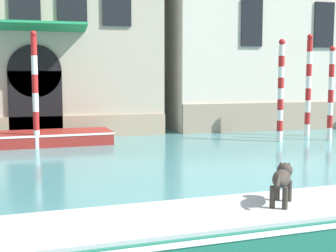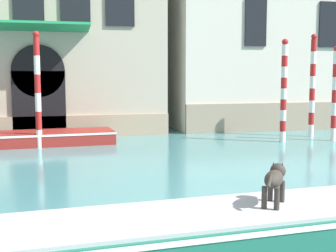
# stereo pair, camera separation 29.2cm
# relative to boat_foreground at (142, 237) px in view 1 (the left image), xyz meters

# --- Properties ---
(boat_foreground) EXTENTS (9.12, 2.38, 0.62)m
(boat_foreground) POSITION_rel_boat_foreground_xyz_m (0.00, 0.00, 0.00)
(boat_foreground) COLOR #1E6651
(boat_foreground) RESTS_ON ground_plane
(dog_on_deck) EXTENTS (0.68, 0.84, 0.66)m
(dog_on_deck) POSITION_rel_boat_foreground_xyz_m (2.45, 0.18, 0.72)
(dog_on_deck) COLOR #332D28
(dog_on_deck) RESTS_ON boat_foreground
(boat_moored_near_palazzo) EXTENTS (6.90, 2.23, 0.52)m
(boat_moored_near_palazzo) POSITION_rel_boat_foreground_xyz_m (-2.10, 12.06, -0.05)
(boat_moored_near_palazzo) COLOR maroon
(boat_moored_near_palazzo) RESTS_ON ground_plane
(mooring_pole_0) EXTENTS (0.23, 0.23, 4.35)m
(mooring_pole_0) POSITION_rel_boat_foreground_xyz_m (-1.58, 11.26, 1.86)
(mooring_pole_0) COLOR white
(mooring_pole_0) RESTS_ON ground_plane
(mooring_pole_2) EXTENTS (0.25, 0.25, 4.51)m
(mooring_pole_2) POSITION_rel_boat_foreground_xyz_m (10.06, 11.62, 1.94)
(mooring_pole_2) COLOR white
(mooring_pole_2) RESTS_ON ground_plane
(mooring_pole_3) EXTENTS (0.23, 0.23, 3.91)m
(mooring_pole_3) POSITION_rel_boat_foreground_xyz_m (10.24, 10.22, 1.65)
(mooring_pole_3) COLOR white
(mooring_pole_3) RESTS_ON ground_plane
(mooring_pole_4) EXTENTS (0.25, 0.25, 4.17)m
(mooring_pole_4) POSITION_rel_boat_foreground_xyz_m (8.04, 10.42, 1.78)
(mooring_pole_4) COLOR white
(mooring_pole_4) RESTS_ON ground_plane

